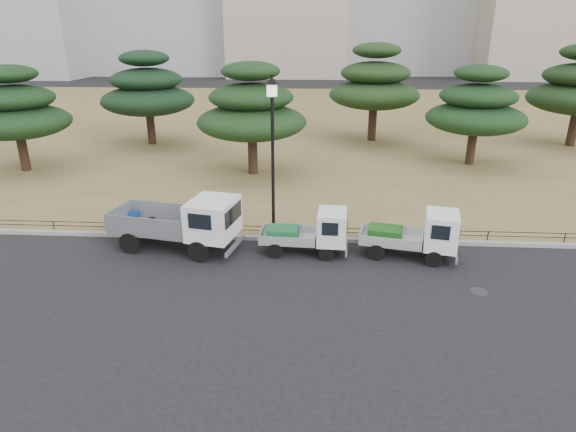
# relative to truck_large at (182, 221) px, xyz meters

# --- Properties ---
(ground) EXTENTS (220.00, 220.00, 0.00)m
(ground) POSITION_rel_truck_large_xyz_m (4.08, -1.53, -1.19)
(ground) COLOR black
(lawn) EXTENTS (120.00, 56.00, 0.15)m
(lawn) POSITION_rel_truck_large_xyz_m (4.08, 29.07, -1.11)
(lawn) COLOR olive
(lawn) RESTS_ON ground
(curb) EXTENTS (120.00, 0.25, 0.16)m
(curb) POSITION_rel_truck_large_xyz_m (4.08, 1.07, -1.11)
(curb) COLOR gray
(curb) RESTS_ON ground
(truck_large) EXTENTS (5.18, 2.82, 2.14)m
(truck_large) POSITION_rel_truck_large_xyz_m (0.00, 0.00, 0.00)
(truck_large) COLOR black
(truck_large) RESTS_ON ground
(truck_kei_front) EXTENTS (3.34, 1.58, 1.73)m
(truck_kei_front) POSITION_rel_truck_large_xyz_m (4.98, -0.04, -0.33)
(truck_kei_front) COLOR black
(truck_kei_front) RESTS_ON ground
(truck_kei_rear) EXTENTS (3.74, 2.16, 1.84)m
(truck_kei_rear) POSITION_rel_truck_large_xyz_m (8.93, -0.16, -0.27)
(truck_kei_rear) COLOR black
(truck_kei_rear) RESTS_ON ground
(street_lamp) EXTENTS (0.56, 0.56, 6.31)m
(street_lamp) POSITION_rel_truck_large_xyz_m (3.42, 1.37, 3.23)
(street_lamp) COLOR black
(street_lamp) RESTS_ON lawn
(pipe_fence) EXTENTS (38.00, 0.04, 0.40)m
(pipe_fence) POSITION_rel_truck_large_xyz_m (4.08, 1.22, -0.75)
(pipe_fence) COLOR black
(pipe_fence) RESTS_ON lawn
(tarp_pile) EXTENTS (1.44, 1.11, 0.91)m
(tarp_pile) POSITION_rel_truck_large_xyz_m (-2.78, 1.46, -0.67)
(tarp_pile) COLOR #133E95
(tarp_pile) RESTS_ON lawn
(manhole) EXTENTS (0.60, 0.60, 0.01)m
(manhole) POSITION_rel_truck_large_xyz_m (10.58, -2.73, -1.18)
(manhole) COLOR #2D2D30
(manhole) RESTS_ON ground
(pine_west_far) EXTENTS (6.10, 6.10, 6.16)m
(pine_west_far) POSITION_rel_truck_large_xyz_m (-12.51, 10.35, 2.52)
(pine_west_far) COLOR black
(pine_west_far) RESTS_ON lawn
(pine_west_near) EXTENTS (6.71, 6.71, 6.71)m
(pine_west_near) POSITION_rel_truck_large_xyz_m (-7.27, 18.15, 2.83)
(pine_west_near) COLOR black
(pine_west_near) RESTS_ON lawn
(pine_center_left) EXTENTS (6.28, 6.28, 6.39)m
(pine_center_left) POSITION_rel_truck_large_xyz_m (1.38, 10.49, 2.65)
(pine_center_left) COLOR black
(pine_center_left) RESTS_ON lawn
(pine_center_right) EXTENTS (6.79, 6.79, 7.21)m
(pine_center_right) POSITION_rel_truck_large_xyz_m (9.35, 20.49, 3.14)
(pine_center_right) COLOR black
(pine_center_right) RESTS_ON lawn
(pine_east_near) EXTENTS (6.02, 6.02, 6.08)m
(pine_east_near) POSITION_rel_truck_large_xyz_m (14.85, 13.50, 2.47)
(pine_east_near) COLOR black
(pine_east_near) RESTS_ON lawn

